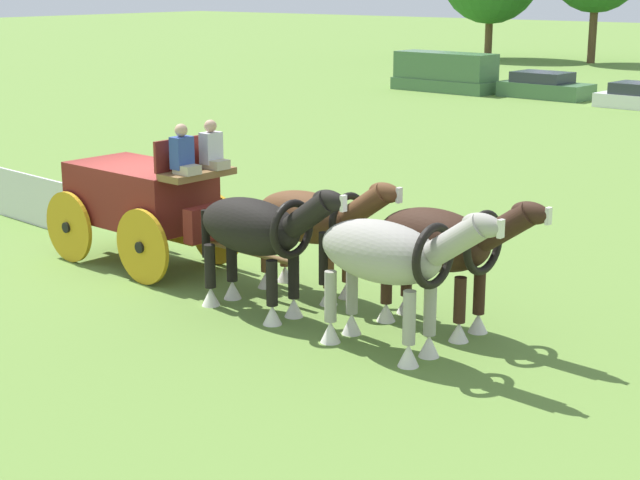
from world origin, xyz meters
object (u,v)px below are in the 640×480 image
(draft_horse_rear_off, at_px, (257,231))
(draft_horse_rear_near, at_px, (313,221))
(draft_horse_lead_off, at_px, (388,258))
(draft_horse_lead_near, at_px, (441,244))
(parked_vehicle_a, at_px, (445,72))
(parked_vehicle_b, at_px, (545,87))
(show_wagon, at_px, (146,198))

(draft_horse_rear_off, bearing_deg, draft_horse_rear_near, 86.96)
(draft_horse_lead_off, bearing_deg, draft_horse_lead_near, 87.58)
(draft_horse_rear_near, height_order, draft_horse_lead_near, draft_horse_lead_near)
(draft_horse_lead_off, relative_size, parked_vehicle_a, 0.59)
(draft_horse_rear_near, xyz_separation_m, parked_vehicle_b, (-10.18, 29.03, -0.78))
(draft_horse_rear_near, height_order, draft_horse_lead_off, draft_horse_lead_off)
(draft_horse_rear_off, height_order, parked_vehicle_a, draft_horse_rear_off)
(draft_horse_rear_off, bearing_deg, parked_vehicle_a, 116.78)
(show_wagon, height_order, draft_horse_rear_off, show_wagon)
(draft_horse_rear_near, distance_m, draft_horse_rear_off, 1.30)
(draft_horse_lead_near, relative_size, parked_vehicle_b, 0.73)
(show_wagon, height_order, draft_horse_lead_near, show_wagon)
(draft_horse_rear_off, distance_m, parked_vehicle_b, 31.98)
(parked_vehicle_a, bearing_deg, draft_horse_rear_off, -63.22)
(show_wagon, distance_m, draft_horse_lead_near, 6.18)
(draft_horse_lead_off, xyz_separation_m, parked_vehicle_a, (-17.65, 29.95, -0.51))
(draft_horse_rear_off, distance_m, parked_vehicle_a, 33.41)
(draft_horse_lead_near, height_order, draft_horse_lead_off, draft_horse_lead_off)
(draft_horse_rear_off, relative_size, parked_vehicle_a, 0.59)
(draft_horse_rear_near, xyz_separation_m, draft_horse_lead_off, (2.53, -1.42, 0.12))
(draft_horse_lead_near, xyz_separation_m, parked_vehicle_a, (-17.70, 28.65, -0.45))
(draft_horse_rear_near, relative_size, parked_vehicle_b, 0.75)
(draft_horse_lead_near, distance_m, draft_horse_lead_off, 1.30)
(show_wagon, relative_size, parked_vehicle_a, 1.10)
(show_wagon, xyz_separation_m, draft_horse_lead_off, (6.11, -0.95, 0.12))
(draft_horse_rear_off, height_order, draft_horse_lead_off, draft_horse_lead_off)
(draft_horse_rear_off, xyz_separation_m, parked_vehicle_b, (-10.11, 30.33, -0.85))
(draft_horse_lead_near, distance_m, parked_vehicle_a, 33.68)
(draft_horse_rear_near, relative_size, parked_vehicle_a, 0.59)
(parked_vehicle_b, bearing_deg, draft_horse_lead_near, -66.36)
(show_wagon, bearing_deg, draft_horse_lead_off, -8.81)
(show_wagon, distance_m, draft_horse_rear_near, 3.62)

